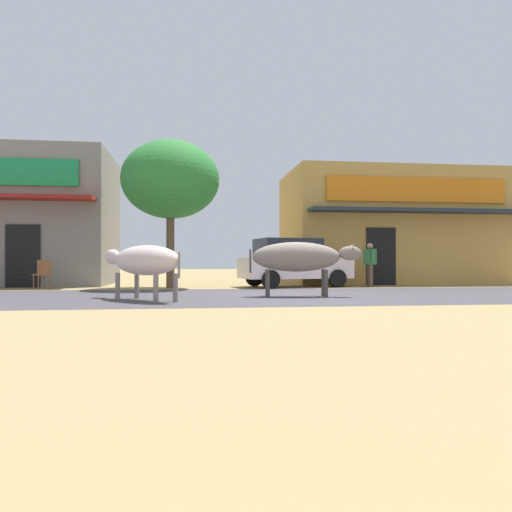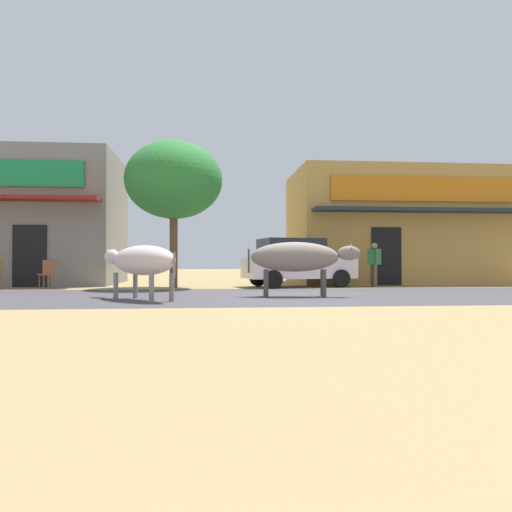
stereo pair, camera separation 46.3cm
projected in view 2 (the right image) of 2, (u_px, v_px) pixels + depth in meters
ground at (289, 296)px, 12.84m from camera, size 80.00×80.00×0.00m
asphalt_road at (289, 296)px, 12.84m from camera, size 72.00×6.28×0.00m
storefront_left_cafe at (22, 219)px, 19.18m from camera, size 7.23×5.60×4.93m
storefront_right_club at (399, 228)px, 20.63m from camera, size 8.62×5.60×4.50m
roadside_tree at (174, 180)px, 16.42m from camera, size 3.18×3.18×4.81m
parked_hatchback_car at (296, 262)px, 17.08m from camera, size 3.90×2.38×1.64m
cow_near_brown at (141, 261)px, 11.34m from camera, size 2.17×2.50×1.24m
cow_far_dark at (297, 257)px, 12.45m from camera, size 2.78×0.99×1.36m
pedestrian_by_shop at (374, 261)px, 17.14m from camera, size 0.48×0.61×1.50m
cafe_chair_near_tree at (48, 273)px, 16.11m from camera, size 0.62×0.62×0.92m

